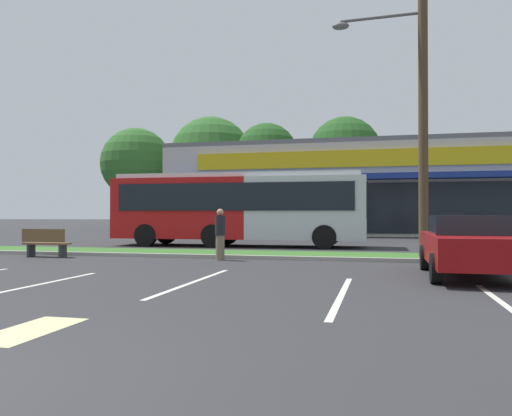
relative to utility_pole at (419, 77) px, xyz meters
The scene contains 18 objects.
grass_median 7.66m from the utility_pole, behind, with size 56.00×2.20×0.12m, color #386B28.
curb_lip 7.72m from the utility_pole, 168.70° to the right, with size 56.00×0.24×0.12m, color #99968C.
parking_stripe_1 12.81m from the utility_pole, 134.48° to the right, with size 0.12×4.80×0.01m, color silver.
parking_stripe_2 10.24m from the utility_pole, 126.79° to the right, with size 0.12×4.80×0.01m, color silver.
parking_stripe_3 9.88m from the utility_pole, 103.50° to the right, with size 0.12×4.80×0.01m, color silver.
parking_stripe_4 10.12m from the utility_pole, 84.89° to the right, with size 0.12×4.80×0.01m, color silver.
lot_arrow 13.99m from the utility_pole, 115.29° to the right, with size 0.70×1.60×0.01m, color beige.
storefront_building 21.66m from the utility_pole, 97.27° to the left, with size 26.45×11.59×6.36m.
tree_far_left 38.42m from the utility_pole, 129.78° to the left, with size 6.90×6.90×9.89m.
tree_left 37.58m from the utility_pole, 118.61° to the left, with size 8.38×8.38×11.33m.
tree_mid_left 33.82m from the utility_pole, 110.61° to the left, with size 5.95×5.95×10.22m.
tree_mid 31.53m from the utility_pole, 98.03° to the left, with size 6.65×6.65×10.43m.
utility_pole is the anchor object (origin of this frame).
city_bus 9.96m from the utility_pole, 144.42° to the left, with size 11.38×2.83×3.25m.
bus_stop_bench 13.37m from the utility_pole, behind, with size 1.60×0.45×0.95m.
car_0 6.75m from the utility_pole, 79.77° to the right, with size 1.95×4.47×1.42m.
car_1 14.67m from the utility_pole, 113.74° to the left, with size 4.31×1.91×1.57m.
pedestrian_by_pole 8.03m from the utility_pole, 165.06° to the right, with size 0.32×0.32×1.61m.
Camera 1 is at (3.89, -3.35, 1.45)m, focal length 36.37 mm.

